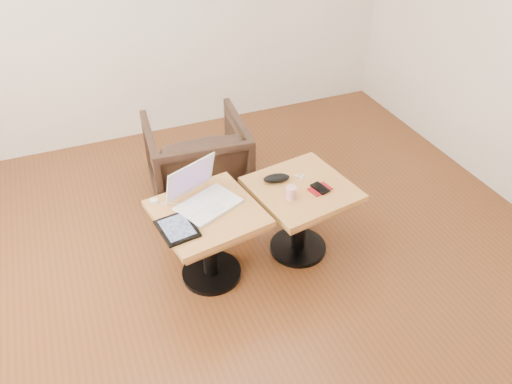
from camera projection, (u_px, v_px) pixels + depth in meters
name	position (u px, v px, depth m)	size (l,w,h in m)	color
room_shell	(247.00, 100.00, 2.41)	(4.52, 4.52, 2.71)	#533215
side_table_left	(208.00, 228.00, 3.09)	(0.69, 0.69, 0.55)	black
side_table_right	(301.00, 203.00, 3.28)	(0.69, 0.69, 0.55)	black
laptop	(203.00, 196.00, 3.04)	(0.46, 0.43, 0.25)	white
tablet	(177.00, 228.00, 2.86)	(0.23, 0.28, 0.02)	black
charging_adapter	(154.00, 201.00, 3.06)	(0.04, 0.04, 0.03)	white
glasses_case	(276.00, 178.00, 3.23)	(0.17, 0.08, 0.05)	black
striped_cup	(291.00, 193.00, 3.08)	(0.07, 0.07, 0.09)	#CD5161
earbuds_tangle	(302.00, 176.00, 3.28)	(0.08, 0.05, 0.02)	white
phone_on_sleeve	(320.00, 189.00, 3.17)	(0.16, 0.14, 0.02)	#760704
armchair	(197.00, 160.00, 3.83)	(0.72, 0.74, 0.67)	black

